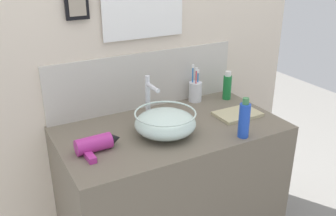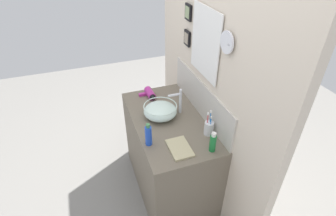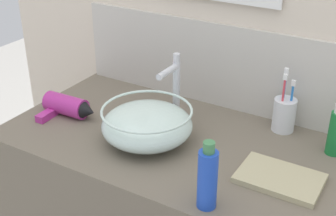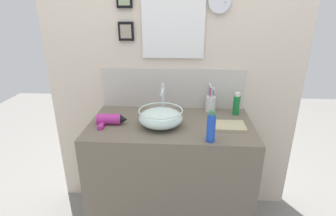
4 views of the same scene
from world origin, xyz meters
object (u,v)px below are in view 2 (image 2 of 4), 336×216
hair_drier (150,94)px  spray_bottle (148,135)px  lotion_bottle (213,143)px  glass_bowl_sink (160,111)px  toothbrush_cup (209,128)px  hand_towel (180,148)px  faucet (179,100)px

hair_drier → spray_bottle: bearing=-17.1°
hair_drier → lotion_bottle: bearing=14.7°
spray_bottle → lotion_bottle: 0.45m
glass_bowl_sink → hair_drier: glass_bowl_sink is taller
toothbrush_cup → hand_towel: bearing=-73.0°
hair_drier → lotion_bottle: 0.84m
faucet → toothbrush_cup: faucet is taller
faucet → toothbrush_cup: size_ratio=1.10×
glass_bowl_sink → lotion_bottle: 0.55m
toothbrush_cup → hand_towel: (0.08, -0.27, -0.05)m
glass_bowl_sink → lotion_bottle: bearing=23.5°
faucet → lotion_bottle: 0.51m
lotion_bottle → hand_towel: (-0.09, -0.21, -0.07)m
lotion_bottle → faucet: bearing=-173.5°
glass_bowl_sink → hair_drier: size_ratio=1.42×
toothbrush_cup → hand_towel: size_ratio=0.94×
lotion_bottle → spray_bottle: bearing=-117.7°
hair_drier → toothbrush_cup: bearing=22.8°
faucet → spray_bottle: faucet is taller
toothbrush_cup → hand_towel: 0.28m
faucet → hand_towel: 0.46m
faucet → spray_bottle: size_ratio=1.23×
faucet → hair_drier: bearing=-153.4°
spray_bottle → lotion_bottle: size_ratio=1.15×
glass_bowl_sink → hand_towel: (0.41, 0.01, -0.05)m
faucet → lotion_bottle: bearing=6.5°
faucet → hand_towel: size_ratio=1.03×
toothbrush_cup → hair_drier: bearing=-157.2°
faucet → hand_towel: faucet is taller
faucet → hand_towel: bearing=-20.3°
toothbrush_cup → spray_bottle: toothbrush_cup is taller
spray_bottle → glass_bowl_sink: bearing=147.9°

